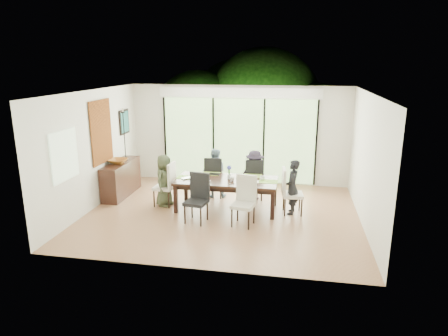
% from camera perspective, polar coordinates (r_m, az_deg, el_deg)
% --- Properties ---
extents(floor, '(6.00, 5.00, 0.01)m').
position_cam_1_polar(floor, '(9.02, -0.28, -6.59)').
color(floor, brown).
rests_on(floor, ground).
extents(ceiling, '(6.00, 5.00, 0.01)m').
position_cam_1_polar(ceiling, '(8.41, -0.31, 10.85)').
color(ceiling, white).
rests_on(ceiling, wall_back).
extents(wall_back, '(6.00, 0.02, 2.70)m').
position_cam_1_polar(wall_back, '(11.04, 2.10, 4.76)').
color(wall_back, silver).
rests_on(wall_back, floor).
extents(wall_front, '(6.00, 0.02, 2.70)m').
position_cam_1_polar(wall_front, '(6.25, -4.52, -3.36)').
color(wall_front, beige).
rests_on(wall_front, floor).
extents(wall_left, '(0.02, 5.00, 2.70)m').
position_cam_1_polar(wall_left, '(9.62, -18.24, 2.46)').
color(wall_left, silver).
rests_on(wall_left, floor).
extents(wall_right, '(0.02, 5.00, 2.70)m').
position_cam_1_polar(wall_right, '(8.60, 19.83, 0.90)').
color(wall_right, beige).
rests_on(wall_right, floor).
extents(glass_doors, '(4.20, 0.02, 2.30)m').
position_cam_1_polar(glass_doors, '(11.03, 2.06, 3.95)').
color(glass_doors, '#598C3F').
rests_on(glass_doors, wall_back).
extents(blinds_header, '(4.40, 0.06, 0.28)m').
position_cam_1_polar(blinds_header, '(10.84, 2.12, 10.70)').
color(blinds_header, white).
rests_on(blinds_header, wall_back).
extents(mullion_a, '(0.05, 0.04, 2.30)m').
position_cam_1_polar(mullion_a, '(11.50, -8.39, 4.26)').
color(mullion_a, black).
rests_on(mullion_a, wall_back).
extents(mullion_b, '(0.05, 0.04, 2.30)m').
position_cam_1_polar(mullion_b, '(11.14, -1.52, 4.07)').
color(mullion_b, black).
rests_on(mullion_b, wall_back).
extents(mullion_c, '(0.05, 0.04, 2.30)m').
position_cam_1_polar(mullion_c, '(10.94, 5.69, 3.80)').
color(mullion_c, black).
rests_on(mullion_c, wall_back).
extents(mullion_d, '(0.05, 0.04, 2.30)m').
position_cam_1_polar(mullion_d, '(10.92, 13.04, 3.47)').
color(mullion_d, black).
rests_on(mullion_d, wall_back).
extents(side_window, '(0.02, 0.90, 1.00)m').
position_cam_1_polar(side_window, '(8.56, -21.83, 1.67)').
color(side_window, '#8CAD7F').
rests_on(side_window, wall_left).
extents(deck, '(6.00, 1.80, 0.10)m').
position_cam_1_polar(deck, '(12.22, 2.63, -0.98)').
color(deck, brown).
rests_on(deck, ground).
extents(rail_top, '(6.00, 0.08, 0.06)m').
position_cam_1_polar(rail_top, '(12.84, 3.15, 2.56)').
color(rail_top, brown).
rests_on(rail_top, deck).
extents(foliage_left, '(3.20, 3.20, 3.20)m').
position_cam_1_polar(foliage_left, '(13.98, -3.68, 7.28)').
color(foliage_left, '#14380F').
rests_on(foliage_left, ground).
extents(foliage_mid, '(4.00, 4.00, 4.00)m').
position_cam_1_polar(foliage_mid, '(14.17, 5.67, 8.81)').
color(foliage_mid, '#14380F').
rests_on(foliage_mid, ground).
extents(foliage_right, '(2.80, 2.80, 2.80)m').
position_cam_1_polar(foliage_right, '(13.42, 13.04, 5.83)').
color(foliage_right, '#14380F').
rests_on(foliage_right, ground).
extents(foliage_far, '(3.60, 3.60, 3.60)m').
position_cam_1_polar(foliage_far, '(14.99, 2.02, 8.52)').
color(foliage_far, '#14380F').
rests_on(foliage_far, ground).
extents(table_top, '(2.29, 1.05, 0.06)m').
position_cam_1_polar(table_top, '(9.07, 0.37, -1.82)').
color(table_top, black).
rests_on(table_top, floor).
extents(table_apron, '(2.10, 0.86, 0.10)m').
position_cam_1_polar(table_apron, '(9.10, 0.36, -2.34)').
color(table_apron, black).
rests_on(table_apron, floor).
extents(table_leg_fl, '(0.09, 0.09, 0.66)m').
position_cam_1_polar(table_leg_fl, '(9.03, -6.90, -4.40)').
color(table_leg_fl, black).
rests_on(table_leg_fl, floor).
extents(table_leg_fr, '(0.09, 0.09, 0.66)m').
position_cam_1_polar(table_leg_fr, '(8.67, 6.95, -5.25)').
color(table_leg_fr, black).
rests_on(table_leg_fr, floor).
extents(table_leg_bl, '(0.09, 0.09, 0.66)m').
position_cam_1_polar(table_leg_bl, '(9.81, -5.43, -2.77)').
color(table_leg_bl, black).
rests_on(table_leg_bl, floor).
extents(table_leg_br, '(0.09, 0.09, 0.66)m').
position_cam_1_polar(table_leg_br, '(9.48, 7.27, -3.47)').
color(table_leg_br, black).
rests_on(table_leg_br, floor).
extents(chair_left_end, '(0.46, 0.46, 1.05)m').
position_cam_1_polar(chair_left_end, '(9.48, -8.61, -2.27)').
color(chair_left_end, silver).
rests_on(chair_left_end, floor).
extents(chair_right_end, '(0.49, 0.49, 1.05)m').
position_cam_1_polar(chair_right_end, '(9.00, 9.83, -3.27)').
color(chair_right_end, silver).
rests_on(chair_right_end, floor).
extents(chair_far_left, '(0.44, 0.44, 1.05)m').
position_cam_1_polar(chair_far_left, '(10.00, -1.34, -1.18)').
color(chair_far_left, black).
rests_on(chair_far_left, floor).
extents(chair_far_right, '(0.48, 0.48, 1.05)m').
position_cam_1_polar(chair_far_right, '(9.86, 4.37, -1.47)').
color(chair_far_right, black).
rests_on(chair_far_right, floor).
extents(chair_near_left, '(0.51, 0.51, 1.05)m').
position_cam_1_polar(chair_near_left, '(8.42, -4.03, -4.39)').
color(chair_near_left, black).
rests_on(chair_near_left, floor).
extents(chair_near_right, '(0.51, 0.51, 1.05)m').
position_cam_1_polar(chair_near_right, '(8.24, 2.76, -4.80)').
color(chair_near_right, beige).
rests_on(chair_near_right, floor).
extents(person_left_end, '(0.47, 0.63, 1.23)m').
position_cam_1_polar(person_left_end, '(9.45, -8.51, -1.75)').
color(person_left_end, '#3F4930').
rests_on(person_left_end, floor).
extents(person_right_end, '(0.40, 0.60, 1.23)m').
position_cam_1_polar(person_right_end, '(8.97, 9.73, -2.72)').
color(person_right_end, black).
rests_on(person_right_end, floor).
extents(person_far_left, '(0.63, 0.45, 1.23)m').
position_cam_1_polar(person_far_left, '(9.96, -1.36, -0.72)').
color(person_far_left, slate).
rests_on(person_far_left, floor).
extents(person_far_right, '(0.63, 0.46, 1.23)m').
position_cam_1_polar(person_far_right, '(9.81, 4.37, -1.00)').
color(person_far_right, '#231D2B').
rests_on(person_far_right, floor).
extents(placemat_left, '(0.42, 0.31, 0.01)m').
position_cam_1_polar(placemat_left, '(9.27, -5.43, -1.32)').
color(placemat_left, '#6C9F38').
rests_on(placemat_left, table_top).
extents(placemat_right, '(0.42, 0.31, 0.01)m').
position_cam_1_polar(placemat_right, '(8.96, 6.37, -1.93)').
color(placemat_right, '#75A53B').
rests_on(placemat_right, table_top).
extents(placemat_far_l, '(0.42, 0.31, 0.01)m').
position_cam_1_polar(placemat_far_l, '(9.52, -1.89, -0.81)').
color(placemat_far_l, '#91B23F').
rests_on(placemat_far_l, table_top).
extents(placemat_far_r, '(0.42, 0.31, 0.01)m').
position_cam_1_polar(placemat_far_r, '(9.37, 4.10, -1.11)').
color(placemat_far_r, '#82AC3D').
rests_on(placemat_far_r, table_top).
extents(placemat_paper, '(0.42, 0.31, 0.01)m').
position_cam_1_polar(placemat_paper, '(8.89, -3.46, -1.99)').
color(placemat_paper, white).
rests_on(placemat_paper, table_top).
extents(tablet_far_l, '(0.25, 0.17, 0.01)m').
position_cam_1_polar(tablet_far_l, '(9.46, -1.36, -0.87)').
color(tablet_far_l, black).
rests_on(tablet_far_l, table_top).
extents(tablet_far_r, '(0.23, 0.16, 0.01)m').
position_cam_1_polar(tablet_far_r, '(9.33, 3.76, -1.13)').
color(tablet_far_r, black).
rests_on(tablet_far_r, table_top).
extents(papers, '(0.29, 0.21, 0.00)m').
position_cam_1_polar(papers, '(8.93, 4.74, -1.95)').
color(papers, white).
rests_on(papers, table_top).
extents(platter_base, '(0.25, 0.25, 0.02)m').
position_cam_1_polar(platter_base, '(8.89, -3.46, -1.90)').
color(platter_base, white).
rests_on(platter_base, table_top).
extents(platter_snacks, '(0.19, 0.19, 0.01)m').
position_cam_1_polar(platter_snacks, '(8.88, -3.47, -1.79)').
color(platter_snacks, '#E35A1A').
rests_on(platter_snacks, table_top).
extents(vase, '(0.08, 0.08, 0.11)m').
position_cam_1_polar(vase, '(9.09, 0.73, -1.23)').
color(vase, silver).
rests_on(vase, table_top).
extents(hyacinth_stems, '(0.04, 0.04, 0.15)m').
position_cam_1_polar(hyacinth_stems, '(9.06, 0.73, -0.53)').
color(hyacinth_stems, '#337226').
rests_on(hyacinth_stems, table_top).
extents(hyacinth_blooms, '(0.10, 0.10, 0.10)m').
position_cam_1_polar(hyacinth_blooms, '(9.03, 0.74, 0.05)').
color(hyacinth_blooms, '#4647AF').
rests_on(hyacinth_blooms, table_top).
extents(laptop, '(0.36, 0.37, 0.02)m').
position_cam_1_polar(laptop, '(9.15, -5.00, -1.47)').
color(laptop, silver).
rests_on(laptop, table_top).
extents(cup_a, '(0.15, 0.15, 0.09)m').
position_cam_1_polar(cup_a, '(9.33, -3.71, -0.89)').
color(cup_a, white).
rests_on(cup_a, table_top).
extents(cup_b, '(0.13, 0.13, 0.09)m').
position_cam_1_polar(cup_b, '(8.94, 1.20, -1.61)').
color(cup_b, white).
rests_on(cup_b, table_top).
extents(cup_c, '(0.17, 0.17, 0.09)m').
position_cam_1_polar(cup_c, '(9.05, 5.47, -1.44)').
color(cup_c, white).
rests_on(cup_c, table_top).
extents(book, '(0.25, 0.26, 0.02)m').
position_cam_1_polar(book, '(9.07, 1.98, -1.58)').
color(book, white).
rests_on(book, table_top).
extents(sideboard, '(0.43, 1.53, 0.86)m').
position_cam_1_polar(sideboard, '(10.45, -14.47, -1.50)').
color(sideboard, black).
rests_on(sideboard, floor).
extents(bowl, '(0.45, 0.45, 0.11)m').
position_cam_1_polar(bowl, '(10.24, -14.87, 0.95)').
color(bowl, brown).
rests_on(bowl, sideboard).
extents(candlestick_base, '(0.10, 0.10, 0.04)m').
position_cam_1_polar(candlestick_base, '(10.65, -13.85, 1.34)').
color(candlestick_base, black).
rests_on(candlestick_base, sideboard).
extents(candlestick_shaft, '(0.02, 0.02, 1.19)m').
position_cam_1_polar(candlestick_shaft, '(10.53, -14.05, 4.52)').
color(candlestick_shaft, black).
rests_on(candlestick_shaft, sideboard).
extents(candlestick_pan, '(0.10, 0.10, 0.03)m').
position_cam_1_polar(candlestick_pan, '(10.44, -14.26, 7.71)').
color(candlestick_pan, black).
rests_on(candlestick_pan, sideboard).
extents(candle, '(0.03, 0.03, 0.10)m').
position_cam_1_polar(candle, '(10.43, -14.28, 8.02)').
color(candle, silver).
rests_on(candle, sideboard).
extents(tapestry, '(0.02, 1.00, 1.50)m').
position_cam_1_polar(tapestry, '(9.88, -17.11, 4.95)').
color(tapestry, '#994716').
rests_on(tapestry, wall_left).
extents(art_frame, '(0.03, 0.55, 0.65)m').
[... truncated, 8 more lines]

